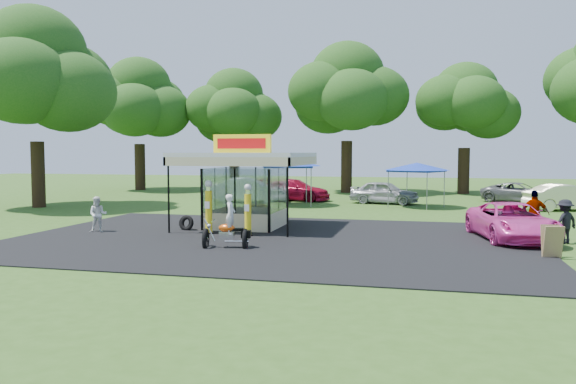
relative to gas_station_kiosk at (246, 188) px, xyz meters
name	(u,v)px	position (x,y,z in m)	size (l,w,h in m)	color
ground	(256,248)	(2.00, -4.99, -1.78)	(120.00, 120.00, 0.00)	#315319
asphalt_apron	(271,239)	(2.00, -2.99, -1.76)	(20.00, 14.00, 0.04)	black
gas_station_kiosk	(246,188)	(0.00, 0.00, 0.00)	(5.40, 5.40, 4.18)	white
gas_pump_left	(209,209)	(-0.85, -2.36, -0.70)	(0.42, 0.42, 2.25)	black
gas_pump_right	(248,211)	(0.91, -2.54, -0.76)	(0.40, 0.40, 2.14)	black
motorcycle	(229,227)	(1.11, -5.37, -1.01)	(1.75, 1.07, 2.00)	black
spare_tires	(186,223)	(-2.23, -1.51, -1.45)	(0.83, 0.56, 0.68)	black
a_frame_sign	(552,242)	(11.80, -4.64, -1.25)	(0.62, 0.59, 1.05)	#593819
kiosk_car	(260,212)	(0.00, 2.21, -1.30)	(1.13, 2.82, 0.96)	yellow
pink_sedan	(512,222)	(11.09, -0.98, -1.06)	(2.40, 5.21, 1.45)	#ED40A8
spectator_west	(98,215)	(-5.65, -2.90, -1.02)	(0.74, 0.58, 1.52)	white
spectator_east_a	(565,221)	(12.88, -1.35, -0.96)	(1.07, 0.61, 1.65)	black
spectator_east_b	(535,214)	(12.10, 0.15, -0.84)	(1.10, 0.46, 1.88)	gray
bg_car_a	(249,190)	(-3.88, 12.48, -0.94)	(1.77, 5.09, 1.68)	white
bg_car_b	(294,190)	(-1.23, 14.60, -1.02)	(2.14, 5.26, 1.52)	#AB0D2C
bg_car_c	(384,192)	(5.19, 13.57, -1.02)	(1.81, 4.48, 1.53)	#9F9FA4
bg_car_d	(519,193)	(14.04, 16.80, -1.11)	(2.25, 4.87, 1.35)	#5F5E61
bg_car_e	(566,197)	(15.85, 11.68, -1.01)	(1.63, 4.69, 1.54)	beige
tent_west	(287,162)	(-0.85, 11.07, 0.97)	(4.35, 4.35, 3.04)	gray
tent_east	(417,167)	(7.28, 11.71, 0.72)	(3.96, 3.96, 2.77)	gray
oak_far_a	(139,108)	(-17.48, 22.47, 5.67)	(9.88, 9.88, 11.71)	black
oak_far_b	(234,114)	(-9.19, 24.68, 5.09)	(9.03, 9.03, 10.77)	black
oak_far_c	(347,99)	(1.28, 23.53, 6.09)	(10.53, 10.53, 12.41)	black
oak_far_d	(465,112)	(10.86, 24.46, 4.92)	(8.83, 8.83, 10.51)	black
oak_near	(35,85)	(-15.51, 6.09, 5.76)	(10.46, 10.46, 12.05)	black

